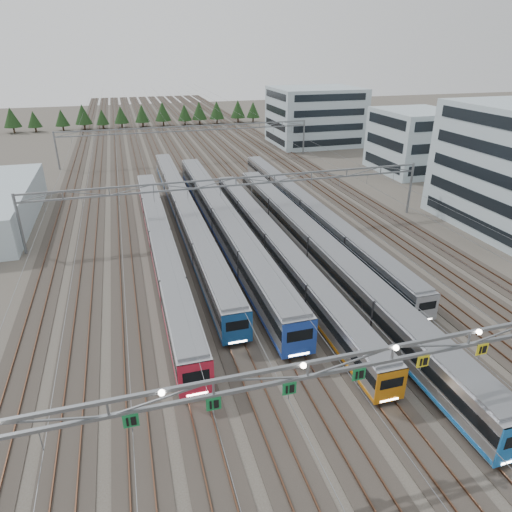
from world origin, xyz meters
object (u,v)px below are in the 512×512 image
object	(u,v)px
train_c	(223,220)
gantry_far	(188,133)
train_b	(185,211)
train_e	(319,249)
gantry_near	(393,358)
train_a	(161,242)
train_f	(307,209)
gantry_mid	(236,188)
train_d	(274,244)
depot_bldg_mid	(414,141)
depot_bldg_north	(315,116)

from	to	relation	value
train_c	gantry_far	world-z (taller)	gantry_far
gantry_far	train_b	bearing A→B (deg)	-99.47
train_e	gantry_near	world-z (taller)	gantry_near
train_a	train_c	bearing A→B (deg)	28.30
train_e	train_f	bearing A→B (deg)	72.91
gantry_mid	train_d	bearing A→B (deg)	-77.69
train_d	train_e	distance (m)	5.62
depot_bldg_mid	depot_bldg_north	bearing A→B (deg)	104.41
train_d	train_f	xyz separation A→B (m)	(9.00, 11.28, -0.01)
train_e	depot_bldg_mid	xyz separation A→B (m)	(36.85, 36.53, 4.09)
gantry_mid	gantry_far	world-z (taller)	same
train_a	train_c	distance (m)	10.23
train_c	gantry_near	xyz separation A→B (m)	(2.20, -39.11, 4.80)
train_a	depot_bldg_north	size ratio (longest dim) A/B	2.46
train_a	gantry_mid	size ratio (longest dim) A/B	0.96
train_d	gantry_mid	world-z (taller)	gantry_mid
train_b	depot_bldg_north	bearing A→B (deg)	50.55
train_a	gantry_mid	xyz separation A→B (m)	(11.25, 5.86, 4.36)
train_f	gantry_far	size ratio (longest dim) A/B	1.06
train_e	gantry_far	xyz separation A→B (m)	(-6.75, 58.68, 4.25)
train_e	train_d	bearing A→B (deg)	143.21
train_f	depot_bldg_north	xyz separation A→B (m)	(23.96, 54.57, 5.28)
gantry_far	depot_bldg_mid	size ratio (longest dim) A/B	3.52
train_c	train_f	world-z (taller)	train_c
train_a	train_d	bearing A→B (deg)	-18.28
train_c	train_e	distance (m)	15.54
train_f	gantry_mid	bearing A→B (deg)	-175.12
train_c	train_b	bearing A→B (deg)	129.04
train_a	depot_bldg_mid	distance (m)	62.05
train_d	gantry_mid	xyz separation A→B (m)	(-2.25, 10.31, 4.49)
train_a	train_d	size ratio (longest dim) A/B	1.00
gantry_mid	depot_bldg_north	world-z (taller)	depot_bldg_north
train_a	train_f	size ratio (longest dim) A/B	0.91
gantry_near	gantry_mid	size ratio (longest dim) A/B	1.00
train_a	train_b	size ratio (longest dim) A/B	0.85
gantry_far	gantry_near	bearing A→B (deg)	-90.03
depot_bldg_mid	gantry_far	bearing A→B (deg)	153.07
gantry_near	train_e	bearing A→B (deg)	75.58
train_b	gantry_near	xyz separation A→B (m)	(6.70, -44.66, 5.02)
gantry_far	gantry_mid	bearing A→B (deg)	-90.00
train_d	train_e	world-z (taller)	train_e
gantry_mid	gantry_near	bearing A→B (deg)	-90.07
train_a	depot_bldg_mid	size ratio (longest dim) A/B	3.38
train_f	gantry_far	bearing A→B (deg)	104.33
depot_bldg_mid	train_c	bearing A→B (deg)	-152.51
depot_bldg_mid	train_e	bearing A→B (deg)	-135.26
train_b	train_d	xyz separation A→B (m)	(9.00, -14.85, -0.17)
train_a	train_c	world-z (taller)	train_c
depot_bldg_north	train_e	bearing A→B (deg)	-112.35
train_a	depot_bldg_north	world-z (taller)	depot_bldg_north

